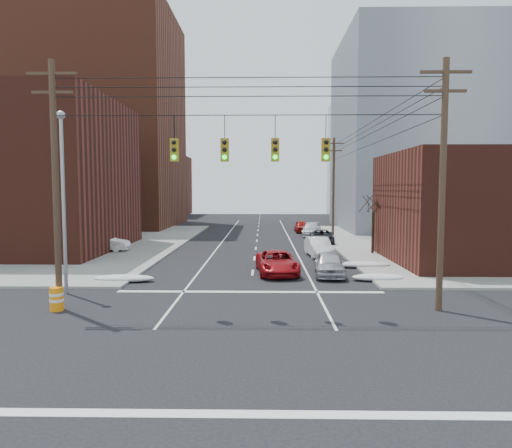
{
  "coord_description": "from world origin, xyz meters",
  "views": [
    {
      "loc": [
        0.7,
        -17.06,
        5.42
      ],
      "look_at": [
        0.19,
        13.97,
        3.0
      ],
      "focal_mm": 32.0,
      "sensor_mm": 36.0,
      "label": 1
    }
  ],
  "objects_px": {
    "lot_car_d": "(66,240)",
    "lot_car_a": "(104,243)",
    "lot_car_b": "(99,239)",
    "construction_barrel": "(57,299)",
    "red_pickup": "(277,262)",
    "parked_car_a": "(329,264)",
    "parked_car_d": "(312,230)",
    "parked_car_f": "(307,225)",
    "parked_car_c": "(322,237)",
    "lot_car_c": "(58,243)",
    "parked_car_e": "(302,226)",
    "parked_car_b": "(319,247)"
  },
  "relations": [
    {
      "from": "lot_car_d",
      "to": "construction_barrel",
      "type": "height_order",
      "value": "lot_car_d"
    },
    {
      "from": "lot_car_c",
      "to": "lot_car_d",
      "type": "bearing_deg",
      "value": 16.4
    },
    {
      "from": "construction_barrel",
      "to": "lot_car_d",
      "type": "bearing_deg",
      "value": 112.54
    },
    {
      "from": "parked_car_f",
      "to": "red_pickup",
      "type": "bearing_deg",
      "value": -94.81
    },
    {
      "from": "parked_car_f",
      "to": "construction_barrel",
      "type": "bearing_deg",
      "value": -106.48
    },
    {
      "from": "lot_car_a",
      "to": "lot_car_d",
      "type": "xyz_separation_m",
      "value": [
        -4.41,
        2.65,
        -0.06
      ]
    },
    {
      "from": "parked_car_d",
      "to": "construction_barrel",
      "type": "xyz_separation_m",
      "value": [
        -14.7,
        -32.01,
        -0.22
      ]
    },
    {
      "from": "parked_car_e",
      "to": "lot_car_d",
      "type": "distance_m",
      "value": 27.55
    },
    {
      "from": "parked_car_a",
      "to": "parked_car_d",
      "type": "bearing_deg",
      "value": 91.54
    },
    {
      "from": "parked_car_c",
      "to": "lot_car_c",
      "type": "distance_m",
      "value": 23.98
    },
    {
      "from": "lot_car_c",
      "to": "lot_car_d",
      "type": "xyz_separation_m",
      "value": [
        -0.42,
        2.59,
        -0.05
      ]
    },
    {
      "from": "lot_car_b",
      "to": "lot_car_c",
      "type": "relative_size",
      "value": 0.95
    },
    {
      "from": "parked_car_d",
      "to": "parked_car_f",
      "type": "distance_m",
      "value": 7.55
    },
    {
      "from": "parked_car_c",
      "to": "lot_car_d",
      "type": "bearing_deg",
      "value": -165.34
    },
    {
      "from": "lot_car_c",
      "to": "parked_car_f",
      "type": "bearing_deg",
      "value": -40.24
    },
    {
      "from": "parked_car_c",
      "to": "lot_car_c",
      "type": "xyz_separation_m",
      "value": [
        -23.12,
        -6.35,
        0.14
      ]
    },
    {
      "from": "parked_car_f",
      "to": "construction_barrel",
      "type": "xyz_separation_m",
      "value": [
        -14.89,
        -39.56,
        -0.07
      ]
    },
    {
      "from": "parked_car_f",
      "to": "lot_car_a",
      "type": "distance_m",
      "value": 28.69
    },
    {
      "from": "parked_car_c",
      "to": "parked_car_e",
      "type": "distance_m",
      "value": 11.97
    },
    {
      "from": "red_pickup",
      "to": "parked_car_c",
      "type": "height_order",
      "value": "red_pickup"
    },
    {
      "from": "parked_car_a",
      "to": "parked_car_f",
      "type": "height_order",
      "value": "parked_car_a"
    },
    {
      "from": "lot_car_c",
      "to": "parked_car_b",
      "type": "bearing_deg",
      "value": -87.72
    },
    {
      "from": "red_pickup",
      "to": "parked_car_b",
      "type": "xyz_separation_m",
      "value": [
        3.54,
        7.48,
        0.03
      ]
    },
    {
      "from": "parked_car_c",
      "to": "parked_car_d",
      "type": "distance_m",
      "value": 7.41
    },
    {
      "from": "parked_car_e",
      "to": "lot_car_b",
      "type": "height_order",
      "value": "parked_car_e"
    },
    {
      "from": "construction_barrel",
      "to": "parked_car_c",
      "type": "bearing_deg",
      "value": 58.8
    },
    {
      "from": "lot_car_c",
      "to": "construction_barrel",
      "type": "xyz_separation_m",
      "value": [
        8.22,
        -18.25,
        -0.29
      ]
    },
    {
      "from": "red_pickup",
      "to": "parked_car_d",
      "type": "distance_m",
      "value": 23.54
    },
    {
      "from": "parked_car_b",
      "to": "lot_car_b",
      "type": "bearing_deg",
      "value": 159.55
    },
    {
      "from": "parked_car_d",
      "to": "lot_car_b",
      "type": "xyz_separation_m",
      "value": [
        -20.8,
        -10.02,
        0.01
      ]
    },
    {
      "from": "parked_car_b",
      "to": "construction_barrel",
      "type": "bearing_deg",
      "value": -134.28
    },
    {
      "from": "parked_car_b",
      "to": "lot_car_a",
      "type": "relative_size",
      "value": 1.1
    },
    {
      "from": "lot_car_b",
      "to": "construction_barrel",
      "type": "relative_size",
      "value": 4.24
    },
    {
      "from": "lot_car_b",
      "to": "construction_barrel",
      "type": "xyz_separation_m",
      "value": [
        6.09,
        -22.0,
        -0.23
      ]
    },
    {
      "from": "parked_car_c",
      "to": "parked_car_d",
      "type": "xyz_separation_m",
      "value": [
        -0.2,
        7.41,
        0.06
      ]
    },
    {
      "from": "red_pickup",
      "to": "parked_car_a",
      "type": "bearing_deg",
      "value": -15.68
    },
    {
      "from": "parked_car_f",
      "to": "lot_car_c",
      "type": "relative_size",
      "value": 0.8
    },
    {
      "from": "parked_car_e",
      "to": "lot_car_c",
      "type": "height_order",
      "value": "lot_car_c"
    },
    {
      "from": "parked_car_b",
      "to": "lot_car_b",
      "type": "relative_size",
      "value": 1.04
    },
    {
      "from": "red_pickup",
      "to": "lot_car_b",
      "type": "height_order",
      "value": "red_pickup"
    },
    {
      "from": "lot_car_d",
      "to": "red_pickup",
      "type": "bearing_deg",
      "value": -103.84
    },
    {
      "from": "parked_car_f",
      "to": "lot_car_b",
      "type": "height_order",
      "value": "lot_car_b"
    },
    {
      "from": "parked_car_e",
      "to": "lot_car_b",
      "type": "bearing_deg",
      "value": -144.53
    },
    {
      "from": "lot_car_d",
      "to": "lot_car_a",
      "type": "bearing_deg",
      "value": -102.45
    },
    {
      "from": "parked_car_f",
      "to": "lot_car_b",
      "type": "xyz_separation_m",
      "value": [
        -20.98,
        -17.56,
        0.15
      ]
    },
    {
      "from": "lot_car_a",
      "to": "parked_car_e",
      "type": "bearing_deg",
      "value": -44.95
    },
    {
      "from": "lot_car_d",
      "to": "construction_barrel",
      "type": "bearing_deg",
      "value": -138.83
    },
    {
      "from": "lot_car_b",
      "to": "lot_car_d",
      "type": "distance_m",
      "value": 2.8
    },
    {
      "from": "parked_car_f",
      "to": "lot_car_a",
      "type": "relative_size",
      "value": 0.89
    },
    {
      "from": "parked_car_b",
      "to": "parked_car_c",
      "type": "relative_size",
      "value": 0.92
    }
  ]
}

